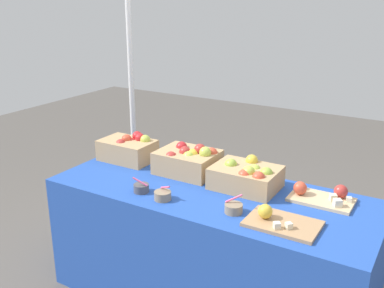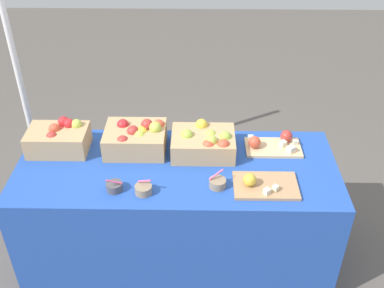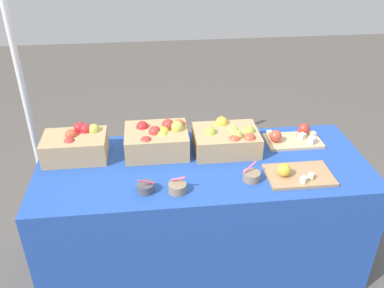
# 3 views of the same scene
# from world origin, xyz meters

# --- Properties ---
(ground_plane) EXTENTS (10.00, 10.00, 0.00)m
(ground_plane) POSITION_xyz_m (0.00, 0.00, 0.00)
(ground_plane) COLOR #56514C
(table) EXTENTS (1.90, 0.76, 0.74)m
(table) POSITION_xyz_m (0.00, 0.00, 0.37)
(table) COLOR #234CAD
(table) RESTS_ON ground_plane
(apple_crate_left) EXTENTS (0.36, 0.24, 0.19)m
(apple_crate_left) POSITION_xyz_m (-0.73, 0.16, 0.82)
(apple_crate_left) COLOR tan
(apple_crate_left) RESTS_ON table
(apple_crate_middle) EXTENTS (0.37, 0.29, 0.20)m
(apple_crate_middle) POSITION_xyz_m (-0.25, 0.17, 0.82)
(apple_crate_middle) COLOR tan
(apple_crate_middle) RESTS_ON table
(apple_crate_right) EXTENTS (0.38, 0.29, 0.17)m
(apple_crate_right) POSITION_xyz_m (0.16, 0.13, 0.81)
(apple_crate_right) COLOR tan
(apple_crate_right) RESTS_ON table
(cutting_board_front) EXTENTS (0.36, 0.23, 0.09)m
(cutting_board_front) POSITION_xyz_m (0.48, -0.19, 0.76)
(cutting_board_front) COLOR tan
(cutting_board_front) RESTS_ON table
(cutting_board_back) EXTENTS (0.34, 0.20, 0.09)m
(cutting_board_back) POSITION_xyz_m (0.59, 0.19, 0.77)
(cutting_board_back) COLOR #D1B284
(cutting_board_back) RESTS_ON table
(sample_bowl_near) EXTENTS (0.09, 0.09, 0.10)m
(sample_bowl_near) POSITION_xyz_m (-0.33, -0.23, 0.76)
(sample_bowl_near) COLOR #4C4C51
(sample_bowl_near) RESTS_ON table
(sample_bowl_mid) EXTENTS (0.09, 0.09, 0.09)m
(sample_bowl_mid) POSITION_xyz_m (-0.17, -0.25, 0.77)
(sample_bowl_mid) COLOR gray
(sample_bowl_mid) RESTS_ON table
(sample_bowl_far) EXTENTS (0.10, 0.09, 0.10)m
(sample_bowl_far) POSITION_xyz_m (0.24, -0.19, 0.77)
(sample_bowl_far) COLOR gray
(sample_bowl_far) RESTS_ON table
(tent_pole) EXTENTS (0.04, 0.04, 2.26)m
(tent_pole) POSITION_xyz_m (-1.13, 0.73, 1.13)
(tent_pole) COLOR white
(tent_pole) RESTS_ON ground_plane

